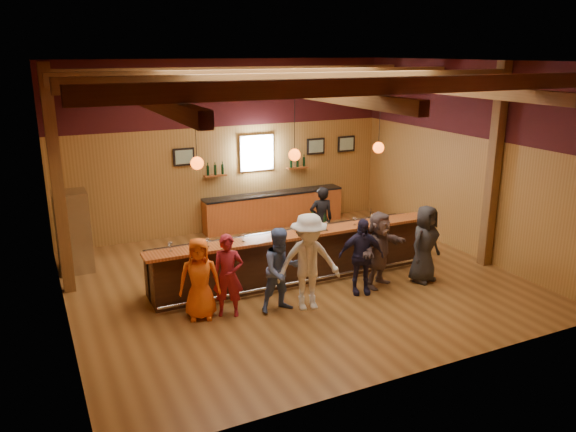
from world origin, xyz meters
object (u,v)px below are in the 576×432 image
at_px(ice_bucket, 303,227).
at_px(customer_redvest, 228,276).
at_px(customer_brown, 379,249).
at_px(customer_dark, 425,244).
at_px(bartender, 321,219).
at_px(stainless_fridge, 73,232).
at_px(customer_navy, 361,256).
at_px(bar_counter, 292,255).
at_px(customer_white, 308,262).
at_px(back_bar_cabinet, 274,209).
at_px(customer_orange, 200,279).
at_px(bottle_a, 312,223).
at_px(customer_denim, 281,270).

bearing_deg(ice_bucket, customer_redvest, -157.38).
xyz_separation_m(customer_brown, customer_dark, (1.00, -0.20, 0.03)).
bearing_deg(bartender, stainless_fridge, -1.83).
bearing_deg(stainless_fridge, ice_bucket, -32.82).
height_order(customer_navy, bartender, bartender).
relative_size(bar_counter, customer_white, 3.39).
bearing_deg(customer_white, stainless_fridge, 145.15).
bearing_deg(customer_dark, customer_navy, 161.78).
xyz_separation_m(bar_counter, ice_bucket, (0.11, -0.28, 0.70)).
xyz_separation_m(back_bar_cabinet, bartender, (0.20, -2.33, 0.32)).
xyz_separation_m(customer_orange, customer_navy, (3.21, -0.32, 0.02)).
height_order(back_bar_cabinet, customer_navy, customer_navy).
height_order(bar_counter, stainless_fridge, stainless_fridge).
relative_size(back_bar_cabinet, stainless_fridge, 2.22).
distance_m(customer_white, ice_bucket, 1.30).
relative_size(bar_counter, stainless_fridge, 3.50).
bearing_deg(customer_dark, stainless_fridge, 133.85).
bearing_deg(customer_white, bottle_a, 70.92).
relative_size(ice_bucket, bottle_a, 0.57).
bearing_deg(bartender, customer_navy, 89.94).
xyz_separation_m(customer_orange, customer_denim, (1.45, -0.37, 0.05)).
relative_size(customer_brown, customer_dark, 0.97).
bearing_deg(customer_navy, customer_dark, 16.81).
distance_m(customer_navy, customer_brown, 0.55).
height_order(customer_brown, bottle_a, customer_brown).
relative_size(customer_brown, ice_bucket, 7.17).
distance_m(customer_denim, customer_brown, 2.30).
bearing_deg(customer_orange, customer_navy, 11.74).
xyz_separation_m(customer_denim, customer_navy, (1.76, 0.05, -0.03)).
relative_size(customer_white, ice_bucket, 8.37).
relative_size(customer_redvest, customer_brown, 0.97).
bearing_deg(bar_counter, bartender, 41.77).
distance_m(customer_denim, customer_white, 0.52).
height_order(customer_orange, customer_redvest, customer_redvest).
relative_size(customer_white, bartender, 1.16).
bearing_deg(customer_denim, customer_brown, 3.36).
distance_m(customer_denim, customer_dark, 3.29).
height_order(customer_denim, customer_navy, customer_denim).
relative_size(bartender, ice_bucket, 7.20).
bearing_deg(stainless_fridge, customer_navy, -36.51).
distance_m(bar_counter, customer_redvest, 2.11).
relative_size(customer_white, bottle_a, 4.77).
xyz_separation_m(stainless_fridge, customer_white, (3.76, -3.90, 0.03)).
height_order(customer_orange, customer_navy, customer_navy).
xyz_separation_m(customer_orange, customer_brown, (3.74, -0.18, 0.04)).
bearing_deg(stainless_fridge, customer_redvest, -56.70).
relative_size(customer_dark, bottle_a, 4.23).
relative_size(customer_white, customer_navy, 1.20).
relative_size(customer_orange, customer_white, 0.82).
height_order(customer_redvest, customer_denim, customer_denim).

